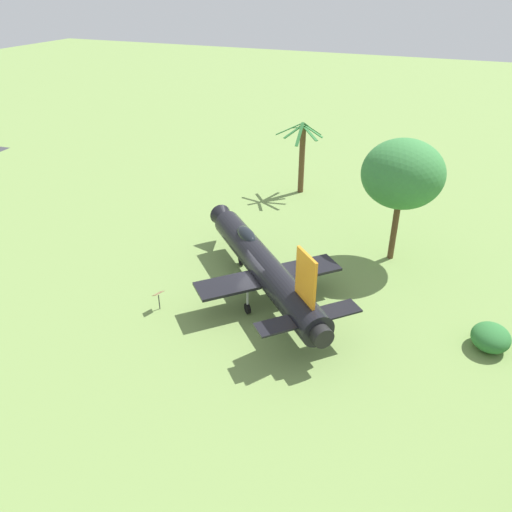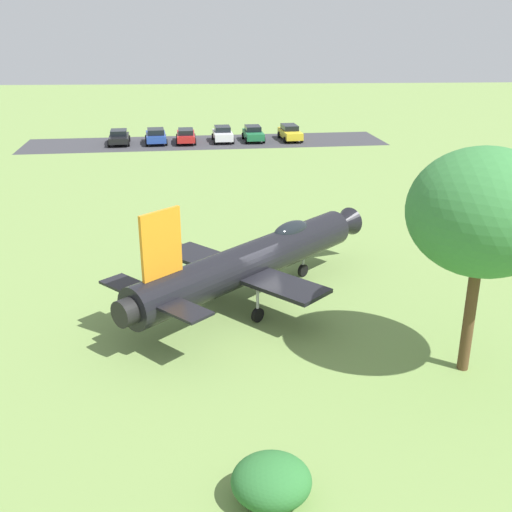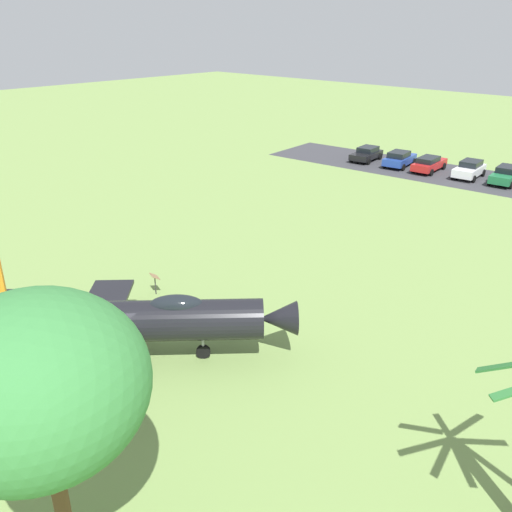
% 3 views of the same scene
% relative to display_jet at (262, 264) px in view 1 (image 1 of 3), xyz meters
% --- Properties ---
extents(ground_plane, '(200.00, 200.00, 0.00)m').
position_rel_display_jet_xyz_m(ground_plane, '(0.27, -0.27, -1.88)').
color(ground_plane, '#75934C').
extents(display_jet, '(11.90, 11.90, 5.18)m').
position_rel_display_jet_xyz_m(display_jet, '(0.00, 0.00, 0.00)').
color(display_jet, black).
rests_on(display_jet, ground_plane).
extents(shade_tree, '(4.94, 4.93, 7.83)m').
position_rel_display_jet_xyz_m(shade_tree, '(6.24, 6.94, 3.85)').
color(shade_tree, brown).
rests_on(shade_tree, ground_plane).
extents(palm_tree, '(3.92, 4.22, 5.95)m').
position_rel_display_jet_xyz_m(palm_tree, '(-2.70, 15.43, 1.25)').
color(palm_tree, brown).
rests_on(palm_tree, ground_plane).
extents(shrub_near_fence, '(1.87, 2.06, 1.25)m').
position_rel_display_jet_xyz_m(shrub_near_fence, '(12.24, -0.30, -1.26)').
color(shrub_near_fence, '#2D7033').
rests_on(shrub_near_fence, ground_plane).
extents(info_plaque, '(0.57, 0.70, 1.14)m').
position_rel_display_jet_xyz_m(info_plaque, '(-4.58, -3.74, -1.03)').
color(info_plaque, '#333333').
rests_on(info_plaque, ground_plane).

